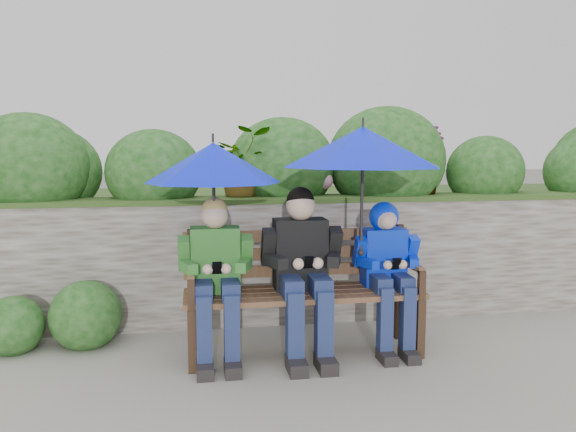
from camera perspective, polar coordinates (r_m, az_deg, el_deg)
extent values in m
plane|color=gray|center=(4.11, 0.23, -13.44)|extent=(60.00, 60.00, 0.00)
cube|color=#5B5149|center=(4.69, -1.30, -4.51)|extent=(8.00, 0.40, 1.00)
cube|color=#213D18|center=(4.61, -1.32, 1.71)|extent=(8.00, 0.42, 0.04)
cube|color=#213D18|center=(5.86, -2.95, -2.38)|extent=(8.00, 2.00, 0.96)
ellipsoid|color=#0F3F0E|center=(5.01, -22.82, 4.21)|extent=(0.80, 0.64, 0.72)
ellipsoid|color=#0F3F0E|center=(4.69, -13.50, 4.35)|extent=(0.78, 0.62, 0.70)
ellipsoid|color=#0F3F0E|center=(4.88, -0.57, 5.16)|extent=(0.93, 0.74, 0.83)
ellipsoid|color=#0F3F0E|center=(5.05, 9.99, 5.57)|extent=(1.06, 0.85, 0.95)
ellipsoid|color=#0F3F0E|center=(5.43, 19.40, 4.30)|extent=(0.72, 0.58, 0.65)
ellipsoid|color=#0F3F0E|center=(4.88, -24.91, 4.57)|extent=(0.94, 0.76, 0.85)
sphere|color=#CA80A3|center=(4.79, -22.86, 3.04)|extent=(0.14, 0.14, 0.14)
sphere|color=#CA80A3|center=(4.78, 3.76, 3.57)|extent=(0.14, 0.14, 0.14)
imported|color=#0F3F0E|center=(4.66, -4.64, 5.52)|extent=(0.52, 0.45, 0.57)
imported|color=#0F3F0E|center=(5.04, 13.47, 5.79)|extent=(0.35, 0.35, 0.63)
sphere|color=#0F3F0E|center=(4.40, -19.86, -9.50)|extent=(0.51, 0.51, 0.51)
sphere|color=#0F3F0E|center=(4.47, -26.15, -10.01)|extent=(0.43, 0.43, 0.43)
cube|color=#312115|center=(3.71, -9.72, -12.47)|extent=(0.05, 0.05, 0.41)
cube|color=#312115|center=(4.10, -9.69, -10.56)|extent=(0.05, 0.05, 0.41)
cube|color=#312115|center=(4.00, 13.28, -11.11)|extent=(0.05, 0.05, 0.41)
cube|color=#312115|center=(4.36, 11.19, -9.52)|extent=(0.05, 0.05, 0.41)
cube|color=brown|center=(3.74, 2.17, -8.60)|extent=(1.64, 0.09, 0.04)
cube|color=brown|center=(3.85, 1.81, -8.14)|extent=(1.64, 0.09, 0.04)
cube|color=brown|center=(3.97, 1.48, -7.70)|extent=(1.64, 0.09, 0.04)
cube|color=brown|center=(4.08, 1.16, -7.28)|extent=(1.64, 0.09, 0.04)
cube|color=#312115|center=(4.01, -9.81, -4.57)|extent=(0.05, 0.05, 0.46)
cube|color=brown|center=(3.79, -9.83, -5.64)|extent=(0.05, 0.43, 0.04)
cube|color=#312115|center=(3.62, -9.82, -7.90)|extent=(0.05, 0.05, 0.20)
cube|color=#312115|center=(4.28, 11.24, -3.87)|extent=(0.05, 0.05, 0.46)
cube|color=brown|center=(4.08, 12.33, -4.82)|extent=(0.05, 0.43, 0.04)
cube|color=#312115|center=(3.91, 13.41, -6.85)|extent=(0.05, 0.05, 0.20)
cube|color=brown|center=(4.10, 1.03, -5.50)|extent=(1.64, 0.03, 0.08)
cube|color=brown|center=(4.07, 1.04, -3.75)|extent=(1.64, 0.03, 0.08)
cube|color=brown|center=(4.05, 1.04, -1.98)|extent=(1.64, 0.03, 0.08)
cube|color=#2E631D|center=(3.88, -7.39, -4.41)|extent=(0.33, 0.20, 0.45)
sphere|color=#C9A68C|center=(3.81, -7.45, 0.07)|extent=(0.19, 0.19, 0.19)
sphere|color=#AA8F43|center=(3.82, -7.46, 0.57)|extent=(0.18, 0.18, 0.18)
cube|color=#20284A|center=(3.76, -8.61, -7.38)|extent=(0.12, 0.31, 0.12)
cube|color=#20284A|center=(3.69, -8.50, -11.78)|extent=(0.10, 0.11, 0.51)
cube|color=black|center=(3.71, -8.42, -15.21)|extent=(0.11, 0.21, 0.08)
cube|color=#20284A|center=(3.77, -5.92, -7.31)|extent=(0.12, 0.31, 0.12)
cube|color=#20284A|center=(3.69, -5.72, -11.71)|extent=(0.10, 0.11, 0.51)
cube|color=black|center=(3.71, -5.62, -15.13)|extent=(0.11, 0.21, 0.08)
cube|color=#2E631D|center=(3.82, -10.53, -3.75)|extent=(0.08, 0.18, 0.25)
cube|color=#2E631D|center=(3.71, -10.09, -5.14)|extent=(0.13, 0.21, 0.07)
sphere|color=#C9A68C|center=(3.62, -8.17, -5.39)|extent=(0.07, 0.07, 0.07)
cube|color=#2E631D|center=(3.83, -4.24, -3.61)|extent=(0.08, 0.18, 0.25)
cube|color=#2E631D|center=(3.72, -4.50, -5.02)|extent=(0.13, 0.21, 0.07)
sphere|color=#C9A68C|center=(3.63, -6.31, -5.35)|extent=(0.07, 0.07, 0.07)
cube|color=black|center=(3.61, -7.23, -5.25)|extent=(0.06, 0.07, 0.09)
cube|color=black|center=(3.94, 1.22, -3.85)|extent=(0.36, 0.21, 0.49)
sphere|color=#C9A68C|center=(3.87, 1.29, 1.01)|extent=(0.20, 0.20, 0.20)
sphere|color=black|center=(3.88, 1.26, 1.55)|extent=(0.19, 0.19, 0.19)
cube|color=#20284A|center=(3.80, 0.25, -7.07)|extent=(0.13, 0.34, 0.13)
cube|color=#20284A|center=(3.71, 0.70, -11.55)|extent=(0.11, 0.12, 0.51)
cube|color=black|center=(3.72, 0.88, -14.96)|extent=(0.12, 0.24, 0.09)
cube|color=#20284A|center=(3.83, 3.12, -6.95)|extent=(0.13, 0.34, 0.13)
cube|color=#20284A|center=(3.74, 3.67, -11.37)|extent=(0.11, 0.12, 0.51)
cube|color=black|center=(3.76, 3.87, -14.75)|extent=(0.12, 0.24, 0.09)
cube|color=black|center=(3.84, -2.01, -3.16)|extent=(0.09, 0.20, 0.27)
cube|color=black|center=(3.72, -1.24, -4.66)|extent=(0.14, 0.23, 0.07)
sphere|color=#C9A68C|center=(3.65, 1.07, -4.89)|extent=(0.07, 0.07, 0.07)
cube|color=black|center=(3.93, 4.68, -2.96)|extent=(0.09, 0.20, 0.27)
cube|color=black|center=(3.80, 4.71, -4.44)|extent=(0.14, 0.23, 0.07)
sphere|color=#C9A68C|center=(3.68, 3.04, -4.82)|extent=(0.07, 0.07, 0.07)
cube|color=black|center=(3.65, 2.09, -4.72)|extent=(0.06, 0.07, 0.09)
cube|color=#1019CC|center=(4.10, 9.68, -4.10)|extent=(0.30, 0.18, 0.41)
sphere|color=#C9A68C|center=(4.04, 9.86, -0.24)|extent=(0.17, 0.17, 0.17)
sphere|color=#1019CC|center=(4.07, 9.72, -0.05)|extent=(0.21, 0.21, 0.21)
sphere|color=#C9A68C|center=(4.00, 10.04, -0.45)|extent=(0.13, 0.13, 0.13)
cube|color=#20284A|center=(3.98, 9.21, -6.68)|extent=(0.11, 0.28, 0.11)
cube|color=#20284A|center=(3.92, 9.81, -10.71)|extent=(0.09, 0.10, 0.50)
cube|color=black|center=(3.94, 10.01, -13.92)|extent=(0.10, 0.20, 0.07)
cube|color=#20284A|center=(4.03, 11.38, -6.54)|extent=(0.11, 0.28, 0.11)
cube|color=#20284A|center=(3.97, 12.03, -10.52)|extent=(0.09, 0.10, 0.50)
cube|color=black|center=(3.99, 12.24, -13.68)|extent=(0.10, 0.20, 0.07)
cube|color=#1019CC|center=(3.99, 7.30, -3.58)|extent=(0.07, 0.16, 0.23)
cube|color=#1019CC|center=(3.90, 8.15, -4.77)|extent=(0.11, 0.19, 0.06)
sphere|color=#C9A68C|center=(3.87, 10.09, -4.93)|extent=(0.06, 0.06, 0.06)
cube|color=#1019CC|center=(4.12, 12.42, -3.37)|extent=(0.07, 0.16, 0.23)
cube|color=#1019CC|center=(4.01, 12.66, -4.55)|extent=(0.11, 0.19, 0.06)
sphere|color=#C9A68C|center=(3.90, 11.58, -4.86)|extent=(0.06, 0.06, 0.06)
cube|color=black|center=(3.87, 10.89, -4.79)|extent=(0.06, 0.07, 0.09)
cone|color=#0012EA|center=(3.75, -7.60, 5.38)|extent=(0.90, 0.90, 0.27)
cylinder|color=black|center=(3.75, -7.64, 7.86)|extent=(0.02, 0.02, 0.06)
cylinder|color=black|center=(3.78, -7.52, 0.48)|extent=(0.02, 0.02, 0.65)
sphere|color=black|center=(3.83, -7.44, -4.33)|extent=(0.04, 0.04, 0.04)
cone|color=#0012EA|center=(3.87, 7.60, 6.97)|extent=(1.10, 1.10, 0.27)
cylinder|color=black|center=(3.87, 7.64, 9.45)|extent=(0.02, 0.02, 0.06)
cylinder|color=black|center=(3.88, 7.51, 1.58)|extent=(0.02, 0.02, 0.73)
sphere|color=black|center=(3.93, 7.42, -3.72)|extent=(0.04, 0.04, 0.04)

